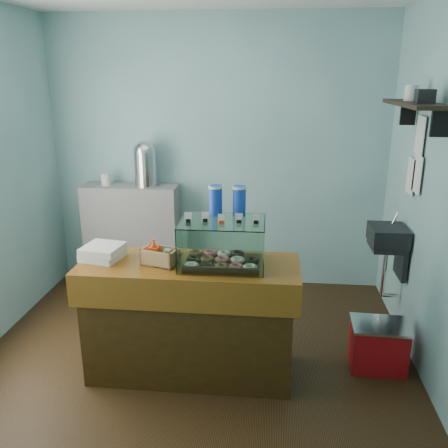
# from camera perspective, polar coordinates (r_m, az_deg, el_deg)

# --- Properties ---
(ground) EXTENTS (3.50, 3.50, 0.00)m
(ground) POSITION_cam_1_polar(r_m,az_deg,el_deg) (4.08, -3.33, -15.17)
(ground) COLOR black
(ground) RESTS_ON ground
(room_shell) EXTENTS (3.54, 3.04, 2.82)m
(room_shell) POSITION_cam_1_polar(r_m,az_deg,el_deg) (3.48, -3.38, 9.25)
(room_shell) COLOR #6F99A2
(room_shell) RESTS_ON ground
(counter) EXTENTS (1.60, 0.60, 0.90)m
(counter) POSITION_cam_1_polar(r_m,az_deg,el_deg) (3.64, -4.10, -11.22)
(counter) COLOR #3E270C
(counter) RESTS_ON ground
(back_shelf) EXTENTS (1.00, 0.32, 1.10)m
(back_shelf) POSITION_cam_1_polar(r_m,az_deg,el_deg) (5.21, -10.94, -1.36)
(back_shelf) COLOR gray
(back_shelf) RESTS_ON ground
(display_case) EXTENTS (0.60, 0.45, 0.55)m
(display_case) POSITION_cam_1_polar(r_m,az_deg,el_deg) (3.39, -0.11, -1.95)
(display_case) COLOR black
(display_case) RESTS_ON counter
(condiment_crate) EXTENTS (0.28, 0.22, 0.19)m
(condiment_crate) POSITION_cam_1_polar(r_m,az_deg,el_deg) (3.43, -7.84, -3.76)
(condiment_crate) COLOR tan
(condiment_crate) RESTS_ON counter
(pastry_boxes) EXTENTS (0.32, 0.32, 0.11)m
(pastry_boxes) POSITION_cam_1_polar(r_m,az_deg,el_deg) (3.62, -14.36, -3.29)
(pastry_boxes) COLOR silver
(pastry_boxes) RESTS_ON counter
(coffee_urn) EXTENTS (0.26, 0.26, 0.47)m
(coffee_urn) POSITION_cam_1_polar(r_m,az_deg,el_deg) (4.95, -9.46, 7.31)
(coffee_urn) COLOR silver
(coffee_urn) RESTS_ON back_shelf
(red_cooler) EXTENTS (0.44, 0.34, 0.38)m
(red_cooler) POSITION_cam_1_polar(r_m,az_deg,el_deg) (3.99, 18.04, -13.73)
(red_cooler) COLOR #AD0D13
(red_cooler) RESTS_ON ground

